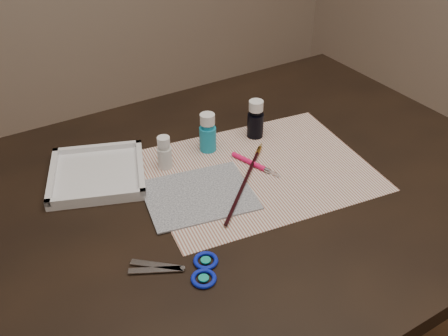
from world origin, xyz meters
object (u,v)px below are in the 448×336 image
paper (258,171)px  paint_bottle_cyan (208,133)px  paint_bottle_white (164,153)px  scissors (174,271)px  canvas (199,195)px  palette_tray (97,173)px  paint_bottle_navy (256,119)px

paper → paint_bottle_cyan: 0.15m
paint_bottle_white → scissors: (-0.12, -0.29, -0.03)m
canvas → paint_bottle_white: 0.13m
paper → palette_tray: 0.35m
paper → paint_bottle_white: (-0.17, 0.12, 0.04)m
paint_bottle_cyan → palette_tray: bearing=173.6°
paper → scissors: 0.34m
paint_bottle_white → scissors: size_ratio=0.46×
paint_bottle_navy → palette_tray: paint_bottle_navy is taller
canvas → paint_bottle_navy: bearing=30.4°
canvas → paint_bottle_navy: 0.27m
paper → paint_bottle_white: size_ratio=6.18×
palette_tray → scissors: bearing=-87.1°
paint_bottle_white → paint_bottle_navy: (0.24, 0.01, 0.01)m
scissors → palette_tray: (-0.02, 0.33, 0.01)m
paint_bottle_navy → paint_bottle_white: bearing=-178.6°
canvas → paint_bottle_navy: paint_bottle_navy is taller
canvas → palette_tray: 0.23m
paint_bottle_white → paint_bottle_cyan: (0.11, 0.01, 0.01)m
paint_bottle_navy → palette_tray: (-0.38, 0.03, -0.04)m
canvas → scissors: scissors is taller
paint_bottle_cyan → paint_bottle_navy: paint_bottle_navy is taller
scissors → palette_tray: 0.33m
scissors → canvas: bearing=-103.1°
palette_tray → paper: bearing=-27.2°
canvas → palette_tray: (-0.15, 0.17, 0.01)m
paint_bottle_cyan → paint_bottle_navy: (0.13, -0.01, 0.00)m
paper → paint_bottle_white: paint_bottle_white is taller
palette_tray → canvas: bearing=-47.6°
paint_bottle_navy → palette_tray: 0.39m
paint_bottle_cyan → paint_bottle_navy: size_ratio=0.99×
paper → paint_bottle_white: bearing=144.8°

